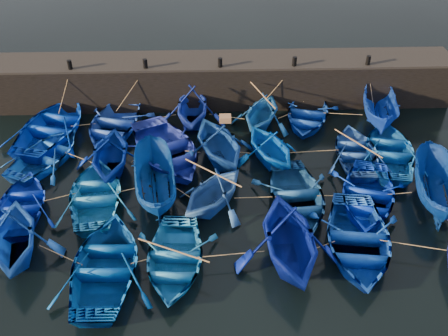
{
  "coord_description": "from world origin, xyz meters",
  "views": [
    {
      "loc": [
        -0.59,
        -14.87,
        14.88
      ],
      "look_at": [
        0.0,
        3.2,
        0.7
      ],
      "focal_mm": 40.0,
      "sensor_mm": 36.0,
      "label": 1
    }
  ],
  "objects_px": {
    "boat_13": "(23,204)",
    "boat_20": "(12,236)",
    "boat_0": "(53,126)",
    "boat_8": "(166,150)",
    "wooden_crate": "(225,119)"
  },
  "relations": [
    {
      "from": "boat_0",
      "to": "boat_20",
      "type": "relative_size",
      "value": 1.37
    },
    {
      "from": "boat_0",
      "to": "wooden_crate",
      "type": "height_order",
      "value": "wooden_crate"
    },
    {
      "from": "wooden_crate",
      "to": "boat_8",
      "type": "bearing_deg",
      "value": 176.69
    },
    {
      "from": "boat_20",
      "to": "wooden_crate",
      "type": "xyz_separation_m",
      "value": [
        8.34,
        5.91,
        1.36
      ]
    },
    {
      "from": "boat_0",
      "to": "boat_20",
      "type": "distance_m",
      "value": 8.48
    },
    {
      "from": "boat_8",
      "to": "boat_20",
      "type": "bearing_deg",
      "value": -157.83
    },
    {
      "from": "boat_13",
      "to": "boat_20",
      "type": "relative_size",
      "value": 1.0
    },
    {
      "from": "boat_0",
      "to": "boat_20",
      "type": "bearing_deg",
      "value": 108.22
    },
    {
      "from": "boat_0",
      "to": "boat_20",
      "type": "height_order",
      "value": "boat_20"
    },
    {
      "from": "boat_0",
      "to": "boat_13",
      "type": "relative_size",
      "value": 1.37
    },
    {
      "from": "boat_20",
      "to": "boat_0",
      "type": "bearing_deg",
      "value": 80.57
    },
    {
      "from": "wooden_crate",
      "to": "boat_13",
      "type": "bearing_deg",
      "value": -159.41
    },
    {
      "from": "boat_0",
      "to": "boat_8",
      "type": "xyz_separation_m",
      "value": [
        6.03,
        -2.38,
        -0.0
      ]
    },
    {
      "from": "boat_0",
      "to": "wooden_crate",
      "type": "bearing_deg",
      "value": 178.51
    },
    {
      "from": "boat_13",
      "to": "wooden_crate",
      "type": "height_order",
      "value": "wooden_crate"
    }
  ]
}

